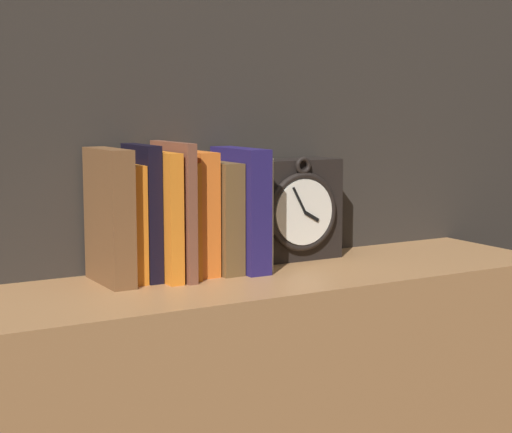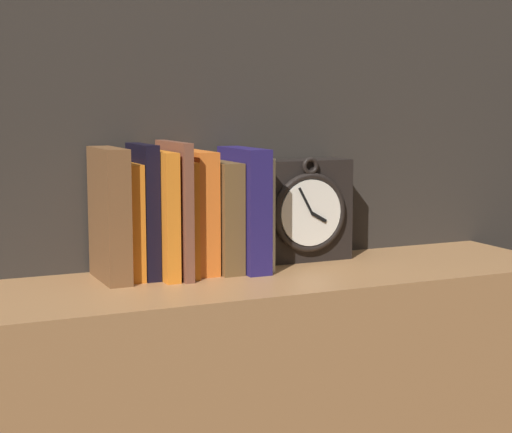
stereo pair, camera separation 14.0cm
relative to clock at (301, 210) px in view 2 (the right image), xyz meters
name	(u,v)px [view 2 (the right image)]	position (x,y,z in m)	size (l,w,h in m)	color
wall_back	(215,22)	(-0.14, 0.07, 0.34)	(6.00, 0.05, 2.60)	#2D2823
clock	(301,210)	(0.00, 0.00, 0.00)	(0.18, 0.08, 0.19)	black
book_slot0_brown	(109,214)	(-0.36, -0.03, 0.02)	(0.04, 0.13, 0.22)	brown
book_slot1_orange	(127,221)	(-0.33, -0.02, 0.00)	(0.03, 0.12, 0.19)	orange
book_slot2_black	(143,211)	(-0.30, -0.02, 0.02)	(0.02, 0.12, 0.22)	black
book_slot3_orange	(160,214)	(-0.28, -0.03, 0.01)	(0.02, 0.14, 0.21)	orange
book_slot4_brown	(174,209)	(-0.25, -0.04, 0.02)	(0.02, 0.15, 0.22)	brown
book_slot5_orange	(182,218)	(-0.24, -0.03, 0.00)	(0.01, 0.13, 0.19)	orange
book_slot6_orange	(198,212)	(-0.21, -0.02, 0.01)	(0.04, 0.12, 0.21)	orange
book_slot7_brown	(220,216)	(-0.17, -0.03, 0.00)	(0.04, 0.13, 0.19)	brown
book_slot8_navy	(244,209)	(-0.13, -0.03, 0.01)	(0.04, 0.15, 0.21)	#221A55
book_slot9_cream	(257,212)	(-0.10, -0.02, 0.00)	(0.01, 0.13, 0.19)	beige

